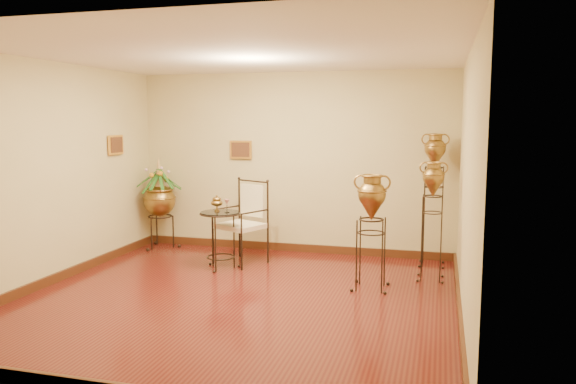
% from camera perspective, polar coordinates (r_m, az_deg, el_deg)
% --- Properties ---
extents(ground, '(5.00, 5.00, 0.00)m').
position_cam_1_polar(ground, '(6.69, -5.11, -10.69)').
color(ground, '#551B14').
rests_on(ground, ground).
extents(room_shell, '(5.02, 5.02, 2.81)m').
position_cam_1_polar(room_shell, '(6.39, -5.31, 4.30)').
color(room_shell, '#CCBF83').
rests_on(room_shell, ground).
extents(amphora_tall, '(0.44, 0.44, 1.90)m').
position_cam_1_polar(amphora_tall, '(8.18, 14.56, -0.61)').
color(amphora_tall, black).
rests_on(amphora_tall, ground).
extents(amphora_mid, '(0.45, 0.45, 1.56)m').
position_cam_1_polar(amphora_mid, '(7.47, 14.43, -2.77)').
color(amphora_mid, black).
rests_on(amphora_mid, ground).
extents(amphora_short, '(0.46, 0.46, 1.44)m').
position_cam_1_polar(amphora_short, '(6.93, 8.45, -3.97)').
color(amphora_short, black).
rests_on(amphora_short, ground).
extents(planter_urn, '(0.97, 0.97, 1.50)m').
position_cam_1_polar(planter_urn, '(9.30, -12.92, -0.45)').
color(planter_urn, black).
rests_on(planter_urn, ground).
extents(armchair, '(0.88, 0.85, 1.20)m').
position_cam_1_polar(armchair, '(8.13, -4.87, -3.09)').
color(armchair, black).
rests_on(armchair, ground).
extents(side_table, '(0.68, 0.68, 1.02)m').
position_cam_1_polar(side_table, '(7.90, -6.87, -4.76)').
color(side_table, black).
rests_on(side_table, ground).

